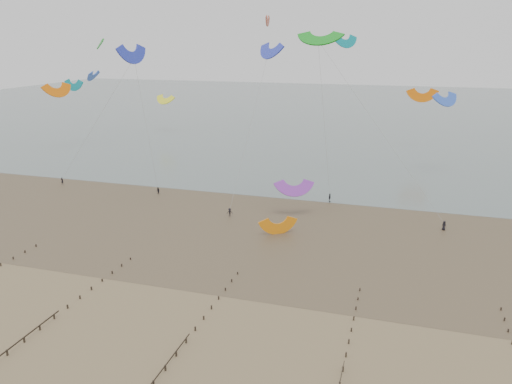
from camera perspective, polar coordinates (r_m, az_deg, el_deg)
ground at (r=67.06m, az=-8.85°, el=-13.20°), size 500.00×500.00×0.00m
sea_and_shore at (r=97.37m, az=-2.38°, el=-3.14°), size 500.00×665.00×0.03m
kitesurfer_lead at (r=129.22m, az=-21.27°, el=1.19°), size 0.66×0.45×1.76m
kitesurfers at (r=103.88m, az=18.25°, el=-2.20°), size 96.82×20.56×1.87m
grounded_kite at (r=90.28m, az=2.54°, el=-4.80°), size 7.64×7.26×3.33m
kites_airborne at (r=145.13m, az=3.31°, el=12.44°), size 241.10×117.30×39.83m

